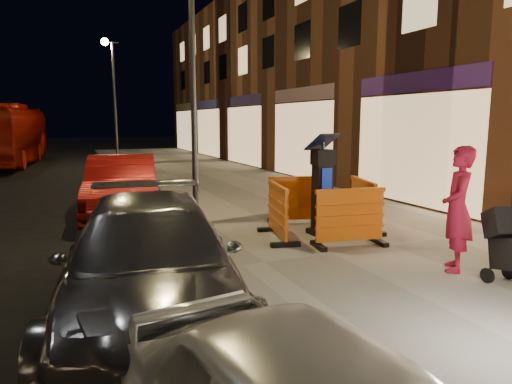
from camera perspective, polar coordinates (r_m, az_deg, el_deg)
name	(u,v)px	position (r m, az deg, el deg)	size (l,w,h in m)	color
ground_plane	(233,276)	(7.06, -2.88, -10.42)	(120.00, 120.00, 0.00)	black
sidewalk	(392,250)	(8.49, 16.65, -6.92)	(6.00, 60.00, 0.15)	gray
kerb	(233,271)	(7.04, -2.89, -9.85)	(0.30, 60.00, 0.15)	slate
parking_kiosk	(322,187)	(8.87, 8.28, 0.59)	(0.58, 0.58, 1.84)	black
barrier_front	(350,217)	(8.15, 11.66, -3.13)	(1.31, 0.54, 1.02)	#E0600E
barrier_back	(299,200)	(9.75, 5.35, -1.02)	(1.31, 0.54, 1.02)	#E0600E
barrier_kerbside	(278,212)	(8.49, 2.71, -2.47)	(1.31, 0.54, 1.02)	#E0600E
barrier_bldgside	(362,204)	(9.46, 13.17, -1.52)	(1.31, 0.54, 1.02)	#E0600E
car_silver	(152,320)	(5.74, -12.85, -15.35)	(1.98, 4.88, 1.42)	#A4A4A8
car_red	(123,216)	(11.75, -16.23, -2.91)	(1.58, 4.52, 1.49)	maroon
bus_doubledecker	(8,165)	(27.41, -28.62, 2.95)	(2.64, 11.30, 3.15)	#931105
man	(458,209)	(7.24, 23.89, -1.96)	(0.67, 0.44, 1.84)	maroon
street_lamp_mid	(193,80)	(9.64, -7.87, 13.68)	(0.12, 0.12, 6.00)	#3F3F44
street_lamp_far	(115,104)	(24.41, -17.21, 10.45)	(0.12, 0.12, 6.00)	#3F3F44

